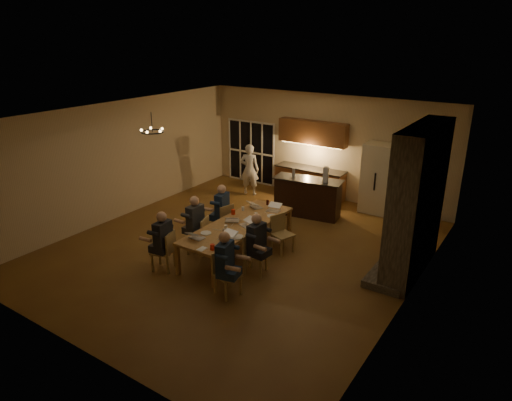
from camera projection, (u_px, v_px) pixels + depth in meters
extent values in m
plane|color=brown|center=(240.00, 248.00, 11.02)|extent=(9.00, 9.00, 0.00)
cube|color=#C8B08D|center=(325.00, 147.00, 13.99)|extent=(8.00, 0.04, 3.20)
cube|color=#C8B08D|center=(121.00, 160.00, 12.55)|extent=(0.04, 9.00, 3.20)
cube|color=#C8B08D|center=(417.00, 224.00, 8.37)|extent=(0.04, 9.00, 3.20)
cube|color=white|center=(238.00, 115.00, 9.90)|extent=(8.00, 9.00, 0.04)
cube|color=black|center=(251.00, 152.00, 15.55)|extent=(1.86, 0.08, 2.10)
cube|color=#675E51|center=(417.00, 201.00, 9.48)|extent=(0.58, 2.50, 3.20)
cube|color=beige|center=(379.00, 179.00, 12.92)|extent=(0.90, 0.68, 2.00)
cube|color=tan|center=(238.00, 239.00, 10.64)|extent=(1.10, 3.18, 0.75)
cube|color=black|center=(308.00, 197.00, 12.82)|extent=(1.98, 0.95, 1.08)
imported|color=silver|center=(249.00, 170.00, 14.39)|extent=(0.70, 0.58, 1.65)
torus|color=black|center=(152.00, 132.00, 10.48)|extent=(0.53, 0.53, 0.03)
cylinder|color=white|center=(226.00, 227.00, 10.21)|extent=(0.08, 0.08, 0.10)
cylinder|color=white|center=(256.00, 215.00, 10.90)|extent=(0.09, 0.09, 0.10)
cylinder|color=white|center=(243.00, 209.00, 11.28)|extent=(0.07, 0.07, 0.10)
cylinder|color=red|center=(212.00, 247.00, 9.24)|extent=(0.10, 0.10, 0.12)
cylinder|color=red|center=(233.00, 212.00, 11.05)|extent=(0.10, 0.10, 0.12)
cylinder|color=#B2B2B7|center=(224.00, 232.00, 9.96)|extent=(0.07, 0.07, 0.12)
cylinder|color=#3F0F0C|center=(268.00, 203.00, 11.65)|extent=(0.07, 0.07, 0.12)
cylinder|color=#B2B2B7|center=(258.00, 222.00, 10.48)|extent=(0.07, 0.07, 0.12)
cylinder|color=white|center=(237.00, 237.00, 9.83)|extent=(0.28, 0.28, 0.02)
cylinder|color=white|center=(206.00, 233.00, 10.01)|extent=(0.24, 0.24, 0.02)
cylinder|color=white|center=(272.00, 216.00, 10.94)|extent=(0.25, 0.25, 0.02)
cube|color=white|center=(202.00, 249.00, 9.29)|extent=(0.15, 0.20, 0.01)
cylinder|color=#99999E|center=(294.00, 172.00, 12.81)|extent=(0.08, 0.08, 0.24)
cube|color=silver|center=(326.00, 175.00, 12.29)|extent=(0.16, 0.16, 0.42)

